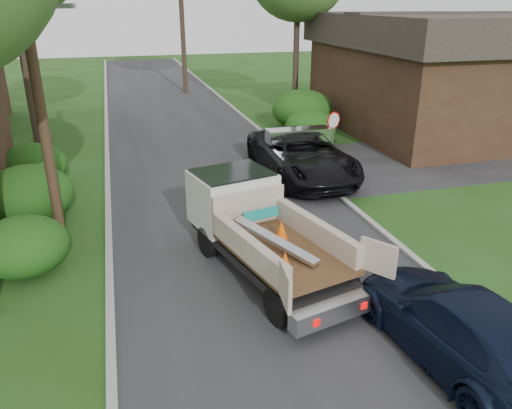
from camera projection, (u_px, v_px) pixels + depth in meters
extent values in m
plane|color=#244212|center=(284.00, 296.00, 12.23)|extent=(120.00, 120.00, 0.00)
cube|color=#28282B|center=(208.00, 172.00, 21.13)|extent=(8.00, 90.00, 0.02)
cube|color=#28282B|center=(465.00, 156.00, 23.26)|extent=(16.00, 7.00, 0.02)
cube|color=#9E9E99|center=(108.00, 179.00, 20.08)|extent=(0.20, 90.00, 0.12)
cube|color=#9E9E99|center=(299.00, 162.00, 22.14)|extent=(0.20, 90.00, 0.12)
cylinder|color=slate|center=(332.00, 146.00, 21.17)|extent=(0.06, 0.06, 2.00)
cylinder|color=#B20A0A|center=(334.00, 120.00, 20.76)|extent=(0.71, 0.32, 0.76)
cylinder|color=#382619|center=(34.00, 70.00, 13.40)|extent=(0.30, 0.30, 10.00)
cube|color=slate|center=(66.00, 6.00, 12.18)|extent=(0.45, 0.20, 0.12)
cube|color=#392217|center=(428.00, 89.00, 27.12)|extent=(9.00, 12.00, 4.50)
cube|color=#332B26|center=(436.00, 30.00, 25.96)|extent=(9.72, 12.96, 1.60)
cube|color=#332B26|center=(438.00, 14.00, 25.66)|extent=(9.72, 1.80, 0.20)
ellipsoid|color=#13400E|center=(23.00, 246.00, 13.05)|extent=(2.34, 2.34, 1.53)
ellipsoid|color=#13400E|center=(28.00, 195.00, 16.03)|extent=(2.86, 2.86, 1.87)
ellipsoid|color=#13400E|center=(32.00, 166.00, 19.10)|extent=(2.60, 2.60, 1.70)
ellipsoid|color=#13400E|center=(310.00, 127.00, 24.94)|extent=(2.60, 2.60, 1.70)
ellipsoid|color=#13400E|center=(302.00, 110.00, 27.69)|extent=(3.38, 3.38, 2.21)
cylinder|color=#2D2119|center=(22.00, 51.00, 23.78)|extent=(0.36, 0.36, 9.00)
cylinder|color=#2D2119|center=(296.00, 44.00, 30.32)|extent=(0.36, 0.36, 8.50)
cylinder|color=#2D2119|center=(182.00, 18.00, 37.37)|extent=(0.36, 0.36, 11.00)
cylinder|color=black|center=(208.00, 241.00, 14.02)|extent=(0.50, 0.93, 0.88)
cylinder|color=black|center=(265.00, 228.00, 14.87)|extent=(0.50, 0.93, 0.88)
cylinder|color=black|center=(279.00, 307.00, 11.02)|extent=(0.50, 0.93, 0.88)
cylinder|color=black|center=(345.00, 285.00, 11.87)|extent=(0.50, 0.93, 0.88)
cube|color=black|center=(269.00, 254.00, 12.96)|extent=(3.26, 5.99, 0.24)
cube|color=silver|center=(233.00, 198.00, 14.29)|extent=(2.52, 2.23, 1.52)
cube|color=black|center=(232.00, 180.00, 14.09)|extent=(2.34, 2.05, 0.54)
cube|color=#472D19|center=(284.00, 252.00, 12.27)|extent=(2.94, 3.94, 0.12)
cube|color=beige|center=(249.00, 208.00, 13.49)|extent=(2.12, 0.61, 0.98)
cube|color=beige|center=(249.00, 249.00, 11.69)|extent=(1.03, 3.30, 0.59)
cube|color=beige|center=(317.00, 231.00, 12.59)|extent=(1.03, 3.30, 0.59)
cube|color=silver|center=(336.00, 310.00, 10.74)|extent=(2.27, 0.87, 0.44)
cube|color=#B20505|center=(317.00, 323.00, 10.31)|extent=(0.16, 0.08, 0.16)
cube|color=#B20505|center=(364.00, 306.00, 10.89)|extent=(0.16, 0.08, 0.16)
cube|color=beige|center=(285.00, 287.00, 9.96)|extent=(0.17, 0.89, 0.78)
cube|color=beige|center=(378.00, 258.00, 11.08)|extent=(0.56, 0.78, 0.78)
cube|color=silver|center=(275.00, 240.00, 12.13)|extent=(1.59, 2.31, 0.45)
cone|color=#F2590A|center=(285.00, 262.00, 11.20)|extent=(0.43, 0.43, 0.49)
cone|color=#F2590A|center=(281.00, 230.00, 12.76)|extent=(0.43, 0.43, 0.49)
cube|color=#148C84|center=(261.00, 214.00, 13.45)|extent=(1.07, 0.35, 0.28)
imported|color=black|center=(302.00, 154.00, 20.25)|extent=(3.13, 6.70, 1.85)
imported|color=black|center=(460.00, 326.00, 9.84)|extent=(2.53, 5.43, 1.54)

